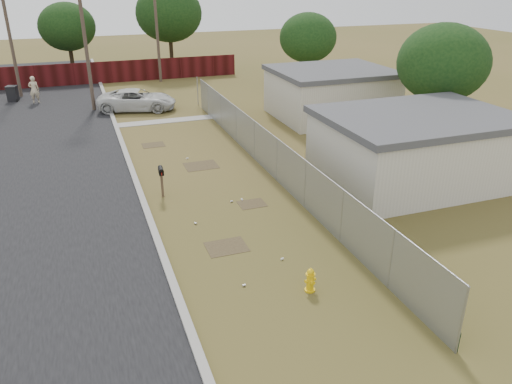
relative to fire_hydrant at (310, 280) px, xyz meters
name	(u,v)px	position (x,y,z in m)	size (l,w,h in m)	color
ground	(211,190)	(-0.81, 8.33, -0.37)	(120.00, 120.00, 0.00)	brown
street	(50,150)	(-7.57, 16.38, -0.35)	(15.10, 60.00, 0.12)	black
chainlink_fence	(269,157)	(2.31, 9.36, 0.43)	(0.10, 27.06, 2.02)	gray
privacy_fence	(61,75)	(-6.81, 33.33, 0.53)	(30.00, 0.12, 1.80)	#470F11
utility_poles	(87,32)	(-4.48, 29.00, 4.32)	(12.60, 8.24, 9.00)	brown
houses	(368,117)	(8.89, 11.46, 1.19)	(9.30, 17.24, 3.10)	beige
horizon_trees	(143,27)	(0.03, 31.89, 4.26)	(33.32, 31.94, 7.78)	black
fire_hydrant	(310,280)	(0.00, 0.00, 0.00)	(0.36, 0.37, 0.79)	yellow
mailbox	(161,173)	(-2.93, 8.33, 0.69)	(0.23, 0.58, 1.34)	brown
pickup_truck	(137,100)	(-1.99, 23.22, 0.35)	(2.39, 5.19, 1.44)	silver
pedestrian	(34,90)	(-8.66, 27.78, 0.60)	(0.71, 0.46, 1.94)	beige
trash_bin	(13,93)	(-10.23, 28.95, 0.21)	(0.88, 0.95, 1.12)	black
scattered_litter	(227,214)	(-0.89, 5.70, -0.33)	(2.43, 11.70, 0.07)	silver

